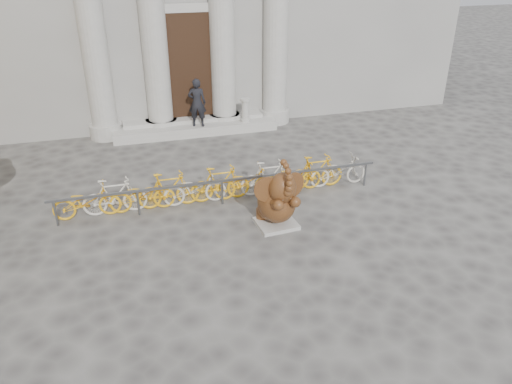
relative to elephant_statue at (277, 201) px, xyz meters
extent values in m
plane|color=#474442|center=(-0.83, -2.12, -0.71)|extent=(80.00, 80.00, 0.00)
cube|color=black|center=(-0.83, 7.80, 1.59)|extent=(2.40, 0.16, 4.00)
cylinder|color=#A8A59E|center=(-4.03, 7.68, 3.29)|extent=(0.90, 0.90, 8.00)
cylinder|color=#A8A59E|center=(-2.03, 7.68, 3.29)|extent=(0.90, 0.90, 8.00)
cylinder|color=#A8A59E|center=(0.37, 7.68, 3.29)|extent=(0.90, 0.90, 8.00)
cylinder|color=#A8A59E|center=(2.37, 7.68, 3.29)|extent=(0.90, 0.90, 8.00)
cube|color=#A8A59E|center=(-0.83, 7.28, -0.53)|extent=(6.00, 1.20, 0.36)
cube|color=#A8A59E|center=(0.00, 0.03, -0.66)|extent=(1.04, 0.96, 0.10)
ellipsoid|color=black|center=(-0.02, 0.24, -0.32)|extent=(0.88, 0.85, 0.62)
ellipsoid|color=black|center=(0.00, 0.05, -0.05)|extent=(1.03, 1.24, 1.01)
cylinder|color=black|center=(-0.29, 0.35, -0.48)|extent=(0.32, 0.32, 0.25)
cylinder|color=black|center=(0.23, 0.39, -0.48)|extent=(0.32, 0.32, 0.25)
cylinder|color=black|center=(-0.18, -0.36, 0.15)|extent=(0.28, 0.60, 0.39)
cylinder|color=black|center=(0.24, -0.32, 0.15)|extent=(0.28, 0.60, 0.39)
ellipsoid|color=black|center=(0.03, -0.30, 0.50)|extent=(0.71, 0.68, 0.78)
cylinder|color=black|center=(-0.31, -0.21, 0.46)|extent=(0.66, 0.20, 0.66)
cylinder|color=black|center=(0.35, -0.15, 0.46)|extent=(0.63, 0.30, 0.66)
cone|color=beige|center=(-0.07, -0.50, 0.34)|extent=(0.14, 0.23, 0.10)
cone|color=beige|center=(0.16, -0.48, 0.34)|extent=(0.11, 0.23, 0.10)
cube|color=slate|center=(-1.07, 1.51, -0.01)|extent=(8.91, 0.06, 0.06)
cylinder|color=slate|center=(-5.32, 1.51, -0.36)|extent=(0.06, 0.06, 0.70)
cylinder|color=slate|center=(-3.30, 1.51, -0.36)|extent=(0.06, 0.06, 0.70)
cylinder|color=slate|center=(-1.07, 1.51, -0.36)|extent=(0.06, 0.06, 0.70)
cylinder|color=slate|center=(1.16, 1.51, -0.36)|extent=(0.06, 0.06, 0.70)
cylinder|color=slate|center=(3.19, 1.51, -0.36)|extent=(0.06, 0.06, 0.70)
imported|color=#F8B016|center=(-4.57, 1.76, -0.21)|extent=(1.70, 0.50, 1.00)
imported|color=beige|center=(-3.87, 1.76, -0.21)|extent=(1.66, 0.47, 1.00)
imported|color=#F8B016|center=(-3.17, 1.76, -0.21)|extent=(1.70, 0.50, 1.00)
imported|color=#F8B016|center=(-2.47, 1.76, -0.21)|extent=(1.66, 0.47, 1.00)
imported|color=beige|center=(-1.77, 1.76, -0.21)|extent=(1.70, 0.50, 1.00)
imported|color=#F8B016|center=(-1.07, 1.76, -0.21)|extent=(1.66, 0.47, 1.00)
imported|color=#F8B016|center=(-0.37, 1.76, -0.21)|extent=(1.70, 0.50, 1.00)
imported|color=beige|center=(0.33, 1.76, -0.21)|extent=(1.66, 0.47, 1.00)
imported|color=#F8B016|center=(1.03, 1.76, -0.21)|extent=(1.70, 0.50, 1.00)
imported|color=#F8B016|center=(1.73, 1.76, -0.21)|extent=(1.66, 0.47, 1.00)
imported|color=beige|center=(2.43, 1.76, -0.21)|extent=(1.70, 0.50, 1.00)
imported|color=black|center=(-0.77, 6.97, 0.52)|extent=(0.72, 0.57, 1.74)
cylinder|color=#A8A59E|center=(1.01, 6.98, -0.29)|extent=(0.36, 0.36, 0.11)
cylinder|color=#A8A59E|center=(1.01, 6.98, 0.06)|extent=(0.25, 0.25, 0.81)
cylinder|color=#A8A59E|center=(1.01, 6.98, 0.49)|extent=(0.36, 0.36, 0.09)
camera|label=1|loc=(-3.44, -10.28, 5.78)|focal=35.00mm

